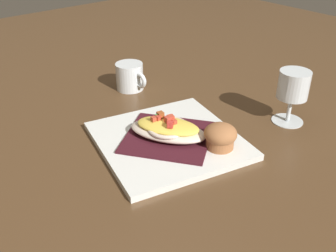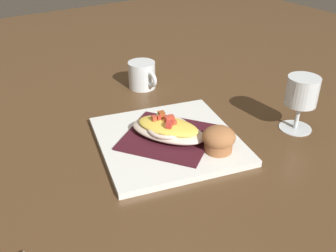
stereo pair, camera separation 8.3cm
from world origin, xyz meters
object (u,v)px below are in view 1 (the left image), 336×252
square_plate (168,140)px  coffee_mug (130,78)px  gratin_dish (168,129)px  muffin (220,136)px  stemmed_glass (293,88)px

square_plate → coffee_mug: 0.31m
gratin_dish → muffin: bearing=31.7°
stemmed_glass → muffin: bearing=-93.4°
square_plate → muffin: muffin is taller
gratin_dish → stemmed_glass: size_ratio=1.47×
gratin_dish → stemmed_glass: stemmed_glass is taller
stemmed_glass → coffee_mug: bearing=-155.1°
coffee_mug → stemmed_glass: stemmed_glass is taller
square_plate → stemmed_glass: (0.11, 0.29, 0.08)m
gratin_dish → coffee_mug: coffee_mug is taller
square_plate → coffee_mug: bearing=160.6°
square_plate → stemmed_glass: size_ratio=2.26×
muffin → gratin_dish: bearing=-148.3°
square_plate → gratin_dish: gratin_dish is taller
gratin_dish → coffee_mug: bearing=160.6°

